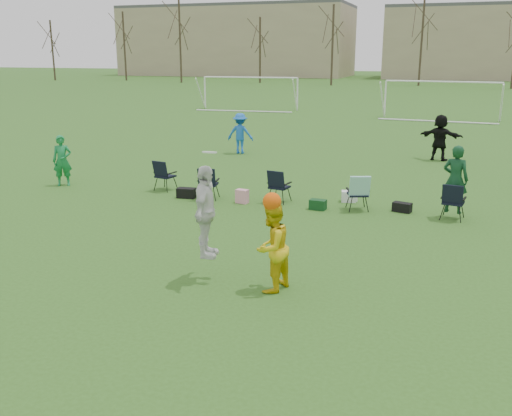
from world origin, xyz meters
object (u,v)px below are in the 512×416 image
at_px(fielder_green_near, 62,161).
at_px(fielder_black, 440,137).
at_px(center_contest, 240,230).
at_px(goal_mid, 442,89).
at_px(fielder_blue, 240,133).
at_px(goal_left, 250,84).

height_order(fielder_green_near, fielder_black, fielder_black).
relative_size(center_contest, goal_mid, 0.34).
relative_size(fielder_blue, center_contest, 0.68).
bearing_deg(goal_mid, fielder_green_near, -110.32).
distance_m(fielder_blue, fielder_black, 8.26).
xyz_separation_m(fielder_black, goal_mid, (-0.46, 15.60, 1.00)).
distance_m(fielder_green_near, goal_left, 26.61).
height_order(center_contest, goal_left, center_contest).
height_order(fielder_black, center_contest, center_contest).
xyz_separation_m(fielder_black, goal_left, (-14.46, 17.60, 1.00)).
bearing_deg(goal_left, goal_mid, -13.13).
distance_m(fielder_green_near, center_contest, 10.32).
relative_size(fielder_blue, fielder_black, 0.93).
height_order(fielder_black, goal_left, goal_left).
height_order(fielder_green_near, fielder_blue, fielder_blue).
xyz_separation_m(fielder_green_near, fielder_black, (11.49, 8.82, 0.10)).
relative_size(fielder_black, goal_mid, 0.25).
bearing_deg(fielder_blue, goal_mid, -121.75).
distance_m(fielder_green_near, fielder_black, 14.48).
xyz_separation_m(center_contest, goal_mid, (2.58, 30.33, 0.82)).
bearing_deg(fielder_blue, center_contest, 103.79).
height_order(fielder_green_near, center_contest, center_contest).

